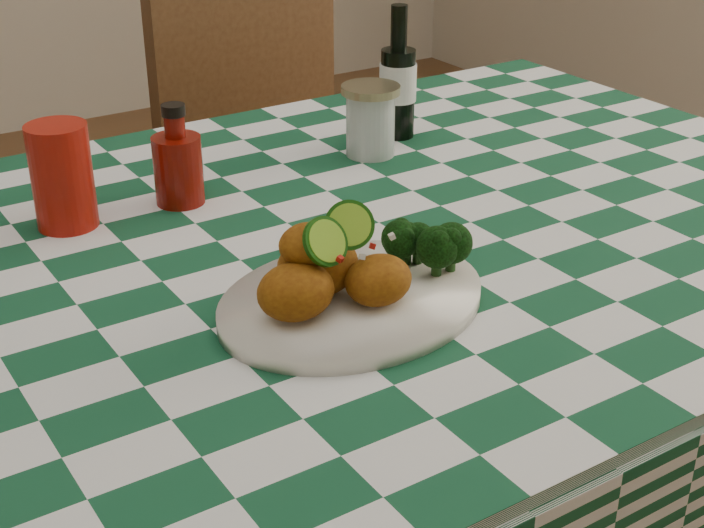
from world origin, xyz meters
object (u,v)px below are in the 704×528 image
dining_table (317,485)px  plate (352,301)px  beer_bottle (398,72)px  fried_chicken_pile (337,257)px  red_tumbler (62,176)px  mason_jar (370,121)px  ketchup_bottle (177,155)px  wooden_chair_right (304,215)px

dining_table → plate: bearing=-107.0°
beer_bottle → fried_chicken_pile: bearing=-131.6°
red_tumbler → mason_jar: 0.48m
dining_table → mason_jar: size_ratio=15.06×
plate → mason_jar: size_ratio=2.88×
red_tumbler → fried_chicken_pile: bearing=-66.1°
ketchup_bottle → wooden_chair_right: wooden_chair_right is taller
plate → red_tumbler: red_tumbler is taller
plate → beer_bottle: beer_bottle is taller
mason_jar → plate: bearing=-126.3°
fried_chicken_pile → beer_bottle: 0.60m
plate → wooden_chair_right: (0.43, 0.85, -0.31)m
fried_chicken_pile → red_tumbler: 0.43m
dining_table → red_tumbler: red_tumbler is taller
wooden_chair_right → ketchup_bottle: bearing=-140.5°
plate → wooden_chair_right: 1.00m
fried_chicken_pile → red_tumbler: (-0.17, 0.39, 0.00)m
dining_table → wooden_chair_right: (0.37, 0.67, 0.09)m
ketchup_bottle → mason_jar: size_ratio=1.27×
ketchup_bottle → beer_bottle: beer_bottle is taller
dining_table → wooden_chair_right: bearing=60.8°
fried_chicken_pile → ketchup_bottle: bearing=92.5°
ketchup_bottle → wooden_chair_right: bearing=45.1°
plate → fried_chicken_pile: fried_chicken_pile is taller
ketchup_bottle → beer_bottle: (0.41, 0.06, 0.04)m
ketchup_bottle → mason_jar: 0.33m
ketchup_bottle → mason_jar: (0.33, 0.01, -0.01)m
plate → fried_chicken_pile: 0.06m
fried_chicken_pile → wooden_chair_right: wooden_chair_right is taller
plate → red_tumbler: (-0.19, 0.39, 0.06)m
dining_table → mason_jar: 0.55m
red_tumbler → mason_jar: size_ratio=1.25×
fried_chicken_pile → mason_jar: (0.31, 0.40, -0.01)m
dining_table → wooden_chair_right: wooden_chair_right is taller
ketchup_bottle → wooden_chair_right: size_ratio=0.14×
mason_jar → beer_bottle: beer_bottle is taller
plate → beer_bottle: (0.38, 0.44, 0.10)m
fried_chicken_pile → wooden_chair_right: (0.45, 0.85, -0.37)m
dining_table → ketchup_bottle: 0.51m
plate → ketchup_bottle: bearing=95.3°
red_tumbler → wooden_chair_right: size_ratio=0.14×
red_tumbler → beer_bottle: bearing=5.5°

